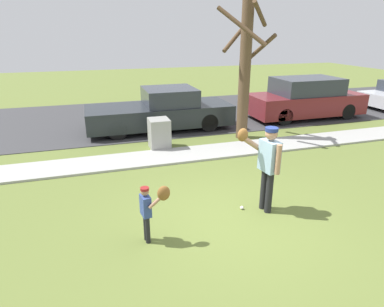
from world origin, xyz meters
TOP-DOWN VIEW (x-y plane):
  - ground_plane at (0.00, 3.50)m, footprint 48.00×48.00m
  - sidewalk_strip at (0.00, 3.60)m, footprint 36.00×1.20m
  - road_surface at (0.00, 8.60)m, footprint 36.00×6.80m
  - person_adult at (0.62, 0.11)m, footprint 0.76×0.61m
  - person_child at (-1.74, -0.27)m, footprint 0.50×0.38m
  - baseball at (0.23, 0.26)m, footprint 0.07×0.07m
  - utility_cabinet at (-0.59, 4.47)m, footprint 0.61×0.67m
  - street_tree_near at (2.31, 4.71)m, footprint 1.84×1.88m
  - parked_pickup_dark at (-0.05, 6.54)m, footprint 5.20×1.95m
  - parked_suv_maroon at (5.99, 6.47)m, footprint 4.70×1.90m

SIDE VIEW (x-z plane):
  - ground_plane at x=0.00m, z-range 0.00..0.00m
  - road_surface at x=0.00m, z-range 0.00..0.02m
  - sidewalk_strip at x=0.00m, z-range 0.00..0.06m
  - baseball at x=0.23m, z-range 0.00..0.07m
  - utility_cabinet at x=-0.59m, z-range 0.00..0.93m
  - parked_pickup_dark at x=-0.05m, z-range -0.06..1.41m
  - person_child at x=-1.74m, z-range 0.16..1.23m
  - parked_suv_maroon at x=5.99m, z-range -0.02..1.60m
  - person_adult at x=0.62m, z-range 0.22..1.96m
  - street_tree_near at x=2.31m, z-range 0.16..4.55m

